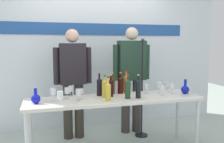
% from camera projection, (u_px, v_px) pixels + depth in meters
% --- Properties ---
extents(back_wall, '(4.70, 0.11, 3.00)m').
position_uv_depth(back_wall, '(96.00, 41.00, 4.23)').
color(back_wall, silver).
rests_on(back_wall, ground).
extents(display_table, '(2.31, 0.60, 0.75)m').
position_uv_depth(display_table, '(115.00, 102.00, 3.16)').
color(display_table, silver).
rests_on(display_table, ground).
extents(decanter_blue_left, '(0.11, 0.11, 0.18)m').
position_uv_depth(decanter_blue_left, '(36.00, 98.00, 2.83)').
color(decanter_blue_left, '#1218BF').
rests_on(decanter_blue_left, display_table).
extents(decanter_blue_right, '(0.12, 0.12, 0.21)m').
position_uv_depth(decanter_blue_right, '(185.00, 89.00, 3.38)').
color(decanter_blue_right, '#0A1CAF').
rests_on(decanter_blue_right, display_table).
extents(presenter_left, '(0.58, 0.22, 1.68)m').
position_uv_depth(presenter_left, '(73.00, 77.00, 3.63)').
color(presenter_left, '#302C24').
rests_on(presenter_left, ground).
extents(presenter_right, '(0.62, 0.22, 1.72)m').
position_uv_depth(presenter_right, '(131.00, 73.00, 3.88)').
color(presenter_right, '#36312E').
rests_on(presenter_right, ground).
extents(wine_bottle_0, '(0.07, 0.07, 0.31)m').
position_uv_depth(wine_bottle_0, '(108.00, 91.00, 2.97)').
color(wine_bottle_0, gold).
rests_on(wine_bottle_0, display_table).
extents(wine_bottle_1, '(0.07, 0.07, 0.31)m').
position_uv_depth(wine_bottle_1, '(138.00, 88.00, 3.11)').
color(wine_bottle_1, black).
rests_on(wine_bottle_1, display_table).
extents(wine_bottle_2, '(0.07, 0.07, 0.30)m').
position_uv_depth(wine_bottle_2, '(111.00, 87.00, 3.20)').
color(wine_bottle_2, '#330514').
rests_on(wine_bottle_2, display_table).
extents(wine_bottle_3, '(0.07, 0.07, 0.30)m').
position_uv_depth(wine_bottle_3, '(105.00, 88.00, 3.13)').
color(wine_bottle_3, gold).
rests_on(wine_bottle_3, display_table).
extents(wine_bottle_4, '(0.07, 0.07, 0.32)m').
position_uv_depth(wine_bottle_4, '(128.00, 88.00, 3.08)').
color(wine_bottle_4, '#1C3E26').
rests_on(wine_bottle_4, display_table).
extents(wine_bottle_5, '(0.07, 0.07, 0.32)m').
position_uv_depth(wine_bottle_5, '(99.00, 86.00, 3.25)').
color(wine_bottle_5, black).
rests_on(wine_bottle_5, display_table).
extents(wine_bottle_6, '(0.07, 0.07, 0.32)m').
position_uv_depth(wine_bottle_6, '(126.00, 84.00, 3.43)').
color(wine_bottle_6, orange).
rests_on(wine_bottle_6, display_table).
extents(wine_bottle_7, '(0.07, 0.07, 0.31)m').
position_uv_depth(wine_bottle_7, '(120.00, 84.00, 3.40)').
color(wine_bottle_7, '#340B07').
rests_on(wine_bottle_7, display_table).
extents(wine_bottle_8, '(0.07, 0.07, 0.29)m').
position_uv_depth(wine_bottle_8, '(112.00, 85.00, 3.38)').
color(wine_bottle_8, '#42330C').
rests_on(wine_bottle_8, display_table).
extents(wine_glass_left_0, '(0.07, 0.07, 0.16)m').
position_uv_depth(wine_glass_left_0, '(53.00, 92.00, 2.94)').
color(wine_glass_left_0, white).
rests_on(wine_glass_left_0, display_table).
extents(wine_glass_left_1, '(0.07, 0.07, 0.15)m').
position_uv_depth(wine_glass_left_1, '(67.00, 91.00, 3.07)').
color(wine_glass_left_1, white).
rests_on(wine_glass_left_1, display_table).
extents(wine_glass_left_2, '(0.07, 0.07, 0.17)m').
position_uv_depth(wine_glass_left_2, '(60.00, 95.00, 2.73)').
color(wine_glass_left_2, white).
rests_on(wine_glass_left_2, display_table).
extents(wine_glass_left_3, '(0.07, 0.07, 0.15)m').
position_uv_depth(wine_glass_left_3, '(78.00, 92.00, 2.96)').
color(wine_glass_left_3, white).
rests_on(wine_glass_left_3, display_table).
extents(wine_glass_left_4, '(0.06, 0.06, 0.14)m').
position_uv_depth(wine_glass_left_4, '(81.00, 92.00, 3.04)').
color(wine_glass_left_4, white).
rests_on(wine_glass_left_4, display_table).
extents(wine_glass_left_5, '(0.06, 0.06, 0.14)m').
position_uv_depth(wine_glass_left_5, '(71.00, 89.00, 3.22)').
color(wine_glass_left_5, white).
rests_on(wine_glass_left_5, display_table).
extents(wine_glass_right_0, '(0.06, 0.06, 0.15)m').
position_uv_depth(wine_glass_right_0, '(146.00, 86.00, 3.40)').
color(wine_glass_right_0, white).
rests_on(wine_glass_right_0, display_table).
extents(wine_glass_right_1, '(0.06, 0.06, 0.15)m').
position_uv_depth(wine_glass_right_1, '(168.00, 84.00, 3.53)').
color(wine_glass_right_1, white).
rests_on(wine_glass_right_1, display_table).
extents(wine_glass_right_2, '(0.06, 0.06, 0.14)m').
position_uv_depth(wine_glass_right_2, '(162.00, 89.00, 3.27)').
color(wine_glass_right_2, white).
rests_on(wine_glass_right_2, display_table).
extents(wine_glass_right_3, '(0.07, 0.07, 0.17)m').
position_uv_depth(wine_glass_right_3, '(159.00, 85.00, 3.41)').
color(wine_glass_right_3, white).
rests_on(wine_glass_right_3, display_table).
extents(wine_glass_right_4, '(0.07, 0.07, 0.14)m').
position_uv_depth(wine_glass_right_4, '(172.00, 87.00, 3.36)').
color(wine_glass_right_4, white).
rests_on(wine_glass_right_4, display_table).
extents(microphone_stand, '(0.20, 0.20, 1.54)m').
position_uv_depth(microphone_stand, '(142.00, 104.00, 3.75)').
color(microphone_stand, black).
rests_on(microphone_stand, ground).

